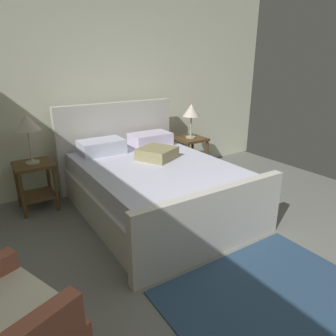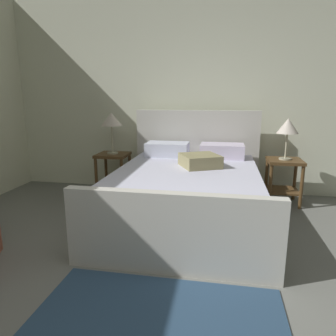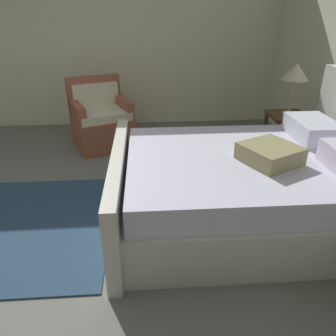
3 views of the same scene
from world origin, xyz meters
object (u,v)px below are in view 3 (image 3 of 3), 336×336
object	(u,v)px
table_lamp_left	(296,73)
armchair	(101,121)
nightstand_left	(286,130)
bed	(250,184)

from	to	relation	value
table_lamp_left	armchair	size ratio (longest dim) A/B	0.62
table_lamp_left	nightstand_left	bearing A→B (deg)	-63.43
armchair	table_lamp_left	bearing A→B (deg)	73.09
bed	nightstand_left	xyz separation A→B (m)	(-1.19, 0.81, 0.05)
table_lamp_left	armchair	distance (m)	2.52
bed	armchair	world-z (taller)	bed
nightstand_left	table_lamp_left	distance (m)	0.67
nightstand_left	armchair	distance (m)	2.41
table_lamp_left	armchair	world-z (taller)	table_lamp_left
bed	table_lamp_left	distance (m)	1.61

